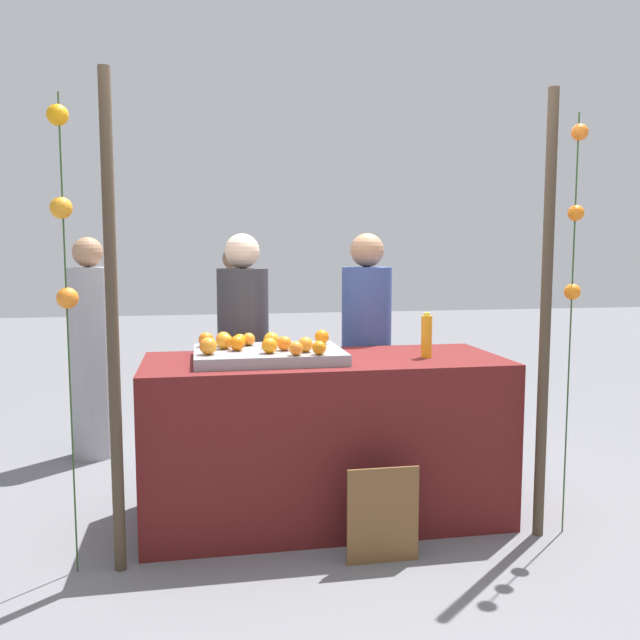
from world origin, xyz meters
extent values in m
plane|color=slate|center=(0.00, 0.00, 0.00)|extent=(24.00, 24.00, 0.00)
cube|color=#5B1919|center=(0.00, 0.00, 0.46)|extent=(2.01, 0.82, 0.92)
cube|color=gray|center=(-0.32, 0.00, 0.95)|extent=(0.81, 0.59, 0.06)
sphere|color=orange|center=(-0.65, 0.15, 1.02)|extent=(0.08, 0.08, 0.08)
sphere|color=orange|center=(-0.65, -0.13, 1.03)|extent=(0.09, 0.09, 0.09)
sphere|color=orange|center=(-0.08, -0.24, 1.02)|extent=(0.07, 0.07, 0.07)
sphere|color=orange|center=(0.01, 0.14, 1.02)|extent=(0.08, 0.08, 0.08)
sphere|color=orange|center=(-0.41, 0.16, 1.02)|extent=(0.07, 0.07, 0.07)
sphere|color=orange|center=(-0.33, -0.15, 1.02)|extent=(0.08, 0.08, 0.08)
sphere|color=orange|center=(-0.24, -0.07, 1.02)|extent=(0.08, 0.08, 0.08)
sphere|color=orange|center=(-0.56, 0.15, 1.02)|extent=(0.08, 0.08, 0.08)
sphere|color=orange|center=(-0.47, 0.12, 1.02)|extent=(0.07, 0.07, 0.07)
sphere|color=orange|center=(-0.20, -0.24, 1.02)|extent=(0.07, 0.07, 0.07)
sphere|color=orange|center=(-0.49, -0.03, 1.02)|extent=(0.08, 0.08, 0.08)
sphere|color=orange|center=(-0.13, -0.14, 1.02)|extent=(0.08, 0.08, 0.08)
sphere|color=orange|center=(-0.55, 0.05, 1.02)|extent=(0.09, 0.09, 0.09)
sphere|color=orange|center=(-0.30, 0.04, 1.02)|extent=(0.09, 0.09, 0.09)
cylinder|color=orange|center=(0.57, -0.08, 1.04)|extent=(0.06, 0.06, 0.24)
cylinder|color=yellow|center=(0.57, -0.08, 1.17)|extent=(0.03, 0.03, 0.02)
cube|color=brown|center=(0.17, -0.61, 0.23)|extent=(0.36, 0.01, 0.49)
cube|color=black|center=(0.17, -0.60, 0.23)|extent=(0.33, 0.02, 0.47)
cylinder|color=#333338|center=(-0.41, 0.61, 0.70)|extent=(0.33, 0.33, 1.41)
sphere|color=beige|center=(-0.41, 0.61, 1.52)|extent=(0.22, 0.22, 0.22)
cylinder|color=#384C8C|center=(0.40, 0.61, 0.71)|extent=(0.33, 0.33, 1.41)
sphere|color=#A87A59|center=(0.40, 0.61, 1.52)|extent=(0.22, 0.22, 0.22)
cylinder|color=beige|center=(-0.37, 2.57, 0.67)|extent=(0.31, 0.31, 1.34)
sphere|color=brown|center=(-0.37, 2.57, 1.44)|extent=(0.21, 0.21, 0.21)
cylinder|color=#99999E|center=(-1.47, 1.41, 0.70)|extent=(0.32, 0.32, 1.40)
sphere|color=#A87A59|center=(-1.47, 1.41, 1.51)|extent=(0.22, 0.22, 0.22)
cylinder|color=#473828|center=(-1.08, -0.45, 1.17)|extent=(0.06, 0.06, 2.34)
cylinder|color=#473828|center=(1.08, -0.45, 1.17)|extent=(0.06, 0.06, 2.34)
cylinder|color=#2D4C23|center=(-1.28, -0.43, 1.11)|extent=(0.01, 0.01, 2.22)
sphere|color=orange|center=(-1.29, -0.43, 2.12)|extent=(0.10, 0.10, 0.10)
sphere|color=orange|center=(-1.29, -0.43, 1.71)|extent=(0.10, 0.10, 0.10)
sphere|color=orange|center=(-1.28, -0.43, 1.31)|extent=(0.10, 0.10, 0.10)
cylinder|color=#2D4C23|center=(1.23, -0.44, 1.11)|extent=(0.01, 0.01, 2.22)
sphere|color=orange|center=(1.23, -0.45, 2.12)|extent=(0.09, 0.09, 0.09)
sphere|color=orange|center=(1.23, -0.45, 1.71)|extent=(0.08, 0.08, 0.08)
sphere|color=orange|center=(1.24, -0.44, 1.31)|extent=(0.08, 0.08, 0.08)
camera|label=1|loc=(-0.69, -3.61, 1.53)|focal=37.22mm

